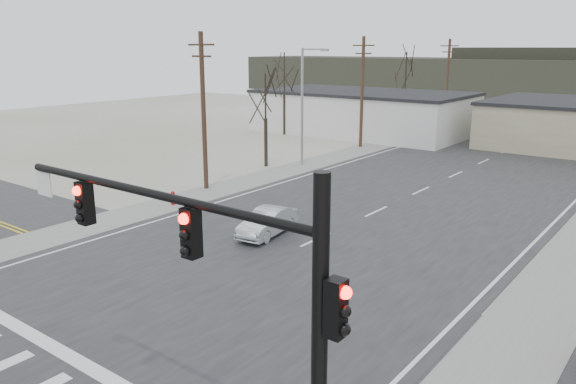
# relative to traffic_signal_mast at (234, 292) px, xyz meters

# --- Properties ---
(ground) EXTENTS (140.00, 140.00, 0.00)m
(ground) POSITION_rel_traffic_signal_mast_xyz_m (-7.89, 6.20, -4.67)
(ground) COLOR silver
(ground) RESTS_ON ground
(main_road) EXTENTS (18.00, 110.00, 0.05)m
(main_road) POSITION_rel_traffic_signal_mast_xyz_m (-7.89, 21.20, -4.65)
(main_road) COLOR black
(main_road) RESTS_ON ground
(cross_road) EXTENTS (90.00, 10.00, 0.04)m
(cross_road) POSITION_rel_traffic_signal_mast_xyz_m (-7.89, 6.20, -4.65)
(cross_road) COLOR black
(cross_road) RESTS_ON ground
(sidewalk_left) EXTENTS (3.00, 90.00, 0.06)m
(sidewalk_left) POSITION_rel_traffic_signal_mast_xyz_m (-18.49, 26.20, -4.64)
(sidewalk_left) COLOR gray
(sidewalk_left) RESTS_ON ground
(traffic_signal_mast) EXTENTS (8.95, 0.43, 7.20)m
(traffic_signal_mast) POSITION_rel_traffic_signal_mast_xyz_m (0.00, 0.00, 0.00)
(traffic_signal_mast) COLOR black
(traffic_signal_mast) RESTS_ON ground
(fire_hydrant) EXTENTS (0.24, 0.24, 0.87)m
(fire_hydrant) POSITION_rel_traffic_signal_mast_xyz_m (-18.09, 14.20, -4.22)
(fire_hydrant) COLOR #A50C0C
(fire_hydrant) RESTS_ON ground
(building_left_far) EXTENTS (22.30, 12.30, 4.50)m
(building_left_far) POSITION_rel_traffic_signal_mast_xyz_m (-23.89, 46.20, -2.42)
(building_left_far) COLOR silver
(building_left_far) RESTS_ON ground
(upole_left_b) EXTENTS (2.20, 0.30, 10.00)m
(upole_left_b) POSITION_rel_traffic_signal_mast_xyz_m (-19.39, 18.20, 0.55)
(upole_left_b) COLOR #402A1E
(upole_left_b) RESTS_ON ground
(upole_left_c) EXTENTS (2.20, 0.30, 10.00)m
(upole_left_c) POSITION_rel_traffic_signal_mast_xyz_m (-19.39, 38.20, 0.55)
(upole_left_c) COLOR #402A1E
(upole_left_c) RESTS_ON ground
(upole_left_d) EXTENTS (2.20, 0.30, 10.00)m
(upole_left_d) POSITION_rel_traffic_signal_mast_xyz_m (-19.39, 58.20, 0.55)
(upole_left_d) COLOR #402A1E
(upole_left_d) RESTS_ON ground
(streetlight_main) EXTENTS (2.40, 0.25, 9.00)m
(streetlight_main) POSITION_rel_traffic_signal_mast_xyz_m (-18.69, 28.20, 0.41)
(streetlight_main) COLOR gray
(streetlight_main) RESTS_ON ground
(tree_left_near) EXTENTS (3.30, 3.30, 7.35)m
(tree_left_near) POSITION_rel_traffic_signal_mast_xyz_m (-20.89, 26.20, 0.55)
(tree_left_near) COLOR #2E241C
(tree_left_near) RESTS_ON ground
(tree_left_far) EXTENTS (3.96, 3.96, 8.82)m
(tree_left_far) POSITION_rel_traffic_signal_mast_xyz_m (-21.89, 52.20, 1.61)
(tree_left_far) COLOR #2E241C
(tree_left_far) RESTS_ON ground
(tree_left_mid) EXTENTS (3.96, 3.96, 8.82)m
(tree_left_mid) POSITION_rel_traffic_signal_mast_xyz_m (-29.89, 40.20, 1.61)
(tree_left_mid) COLOR #2E241C
(tree_left_mid) RESTS_ON ground
(hill_left) EXTENTS (70.00, 18.00, 7.00)m
(hill_left) POSITION_rel_traffic_signal_mast_xyz_m (-42.89, 98.20, -1.17)
(hill_left) COLOR #333026
(hill_left) RESTS_ON ground
(sedan_crossing) EXTENTS (1.94, 4.11, 1.30)m
(sedan_crossing) POSITION_rel_traffic_signal_mast_xyz_m (-10.22, 13.36, -3.98)
(sedan_crossing) COLOR #999FA3
(sedan_crossing) RESTS_ON main_road
(car_far_a) EXTENTS (3.63, 5.55, 1.49)m
(car_far_a) POSITION_rel_traffic_signal_mast_xyz_m (-7.22, 55.91, -3.88)
(car_far_a) COLOR black
(car_far_a) RESTS_ON main_road
(car_far_b) EXTENTS (2.35, 4.40, 1.42)m
(car_far_b) POSITION_rel_traffic_signal_mast_xyz_m (-12.43, 62.11, -3.92)
(car_far_b) COLOR black
(car_far_b) RESTS_ON main_road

